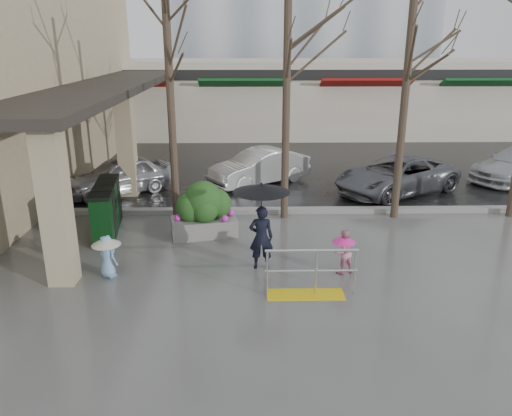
{
  "coord_description": "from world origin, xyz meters",
  "views": [
    {
      "loc": [
        0.1,
        -10.42,
        5.02
      ],
      "look_at": [
        0.3,
        0.62,
        1.3
      ],
      "focal_mm": 35.0,
      "sensor_mm": 36.0,
      "label": 1
    }
  ],
  "objects_px": {
    "news_boxes": "(107,209)",
    "tree_mideast": "(410,47)",
    "car_b": "(259,167)",
    "car_c": "(397,175)",
    "handrail": "(309,278)",
    "child_pink": "(344,249)",
    "child_blue": "(107,251)",
    "tree_west": "(167,38)",
    "woman": "(261,213)",
    "car_a": "(119,176)",
    "planter": "(204,210)",
    "tree_midwest": "(288,32)"
  },
  "relations": [
    {
      "from": "car_b",
      "to": "car_c",
      "type": "distance_m",
      "value": 4.86
    },
    {
      "from": "planter",
      "to": "child_blue",
      "type": "bearing_deg",
      "value": -127.82
    },
    {
      "from": "woman",
      "to": "planter",
      "type": "distance_m",
      "value": 2.64
    },
    {
      "from": "tree_midwest",
      "to": "news_boxes",
      "type": "relative_size",
      "value": 2.83
    },
    {
      "from": "woman",
      "to": "car_a",
      "type": "bearing_deg",
      "value": -52.36
    },
    {
      "from": "planter",
      "to": "news_boxes",
      "type": "distance_m",
      "value": 2.68
    },
    {
      "from": "child_pink",
      "to": "news_boxes",
      "type": "relative_size",
      "value": 0.42
    },
    {
      "from": "tree_mideast",
      "to": "car_a",
      "type": "bearing_deg",
      "value": 163.67
    },
    {
      "from": "car_b",
      "to": "child_pink",
      "type": "bearing_deg",
      "value": -21.63
    },
    {
      "from": "handrail",
      "to": "child_blue",
      "type": "relative_size",
      "value": 1.91
    },
    {
      "from": "car_c",
      "to": "handrail",
      "type": "bearing_deg",
      "value": -58.05
    },
    {
      "from": "handrail",
      "to": "child_blue",
      "type": "height_order",
      "value": "handrail"
    },
    {
      "from": "handrail",
      "to": "child_pink",
      "type": "xyz_separation_m",
      "value": [
        0.89,
        1.03,
        0.21
      ]
    },
    {
      "from": "child_blue",
      "to": "car_b",
      "type": "bearing_deg",
      "value": -80.7
    },
    {
      "from": "planter",
      "to": "news_boxes",
      "type": "xyz_separation_m",
      "value": [
        -2.66,
        0.26,
        -0.04
      ]
    },
    {
      "from": "car_a",
      "to": "car_b",
      "type": "relative_size",
      "value": 0.97
    },
    {
      "from": "car_a",
      "to": "car_c",
      "type": "distance_m",
      "value": 9.54
    },
    {
      "from": "tree_midwest",
      "to": "car_a",
      "type": "distance_m",
      "value": 7.62
    },
    {
      "from": "child_blue",
      "to": "car_b",
      "type": "distance_m",
      "value": 8.39
    },
    {
      "from": "news_boxes",
      "to": "tree_mideast",
      "type": "bearing_deg",
      "value": -0.08
    },
    {
      "from": "child_blue",
      "to": "tree_mideast",
      "type": "bearing_deg",
      "value": -118.39
    },
    {
      "from": "tree_west",
      "to": "woman",
      "type": "xyz_separation_m",
      "value": [
        2.41,
        -3.47,
        -3.75
      ]
    },
    {
      "from": "woman",
      "to": "planter",
      "type": "height_order",
      "value": "woman"
    },
    {
      "from": "tree_mideast",
      "to": "car_b",
      "type": "distance_m",
      "value": 6.89
    },
    {
      "from": "tree_mideast",
      "to": "news_boxes",
      "type": "xyz_separation_m",
      "value": [
        -8.23,
        -1.12,
        -4.18
      ]
    },
    {
      "from": "tree_midwest",
      "to": "car_a",
      "type": "height_order",
      "value": "tree_midwest"
    },
    {
      "from": "tree_west",
      "to": "woman",
      "type": "distance_m",
      "value": 5.65
    },
    {
      "from": "child_blue",
      "to": "handrail",
      "type": "bearing_deg",
      "value": -157.73
    },
    {
      "from": "news_boxes",
      "to": "car_a",
      "type": "bearing_deg",
      "value": 90.98
    },
    {
      "from": "tree_midwest",
      "to": "car_b",
      "type": "relative_size",
      "value": 1.83
    },
    {
      "from": "handrail",
      "to": "news_boxes",
      "type": "distance_m",
      "value": 6.29
    },
    {
      "from": "woman",
      "to": "child_blue",
      "type": "distance_m",
      "value": 3.51
    },
    {
      "from": "tree_midwest",
      "to": "child_blue",
      "type": "distance_m",
      "value": 7.34
    },
    {
      "from": "child_pink",
      "to": "child_blue",
      "type": "bearing_deg",
      "value": -21.07
    },
    {
      "from": "planter",
      "to": "child_pink",
      "type": "bearing_deg",
      "value": -35.86
    },
    {
      "from": "car_b",
      "to": "car_c",
      "type": "height_order",
      "value": "same"
    },
    {
      "from": "tree_mideast",
      "to": "child_blue",
      "type": "xyz_separation_m",
      "value": [
        -7.5,
        -3.87,
        -4.24
      ]
    },
    {
      "from": "car_a",
      "to": "tree_west",
      "type": "bearing_deg",
      "value": 8.34
    },
    {
      "from": "car_c",
      "to": "child_blue",
      "type": "bearing_deg",
      "value": -82.41
    },
    {
      "from": "handrail",
      "to": "child_pink",
      "type": "height_order",
      "value": "child_pink"
    },
    {
      "from": "tree_midwest",
      "to": "planter",
      "type": "bearing_deg",
      "value": -148.73
    },
    {
      "from": "handrail",
      "to": "tree_midwest",
      "type": "relative_size",
      "value": 0.27
    },
    {
      "from": "planter",
      "to": "news_boxes",
      "type": "relative_size",
      "value": 0.76
    },
    {
      "from": "news_boxes",
      "to": "car_a",
      "type": "height_order",
      "value": "news_boxes"
    },
    {
      "from": "child_pink",
      "to": "car_b",
      "type": "height_order",
      "value": "car_b"
    },
    {
      "from": "planter",
      "to": "car_b",
      "type": "xyz_separation_m",
      "value": [
        1.61,
        5.11,
        -0.09
      ]
    },
    {
      "from": "child_blue",
      "to": "car_c",
      "type": "distance_m",
      "value": 10.39
    },
    {
      "from": "handrail",
      "to": "tree_west",
      "type": "relative_size",
      "value": 0.28
    },
    {
      "from": "car_b",
      "to": "car_c",
      "type": "relative_size",
      "value": 0.84
    },
    {
      "from": "handrail",
      "to": "car_b",
      "type": "bearing_deg",
      "value": 95.43
    }
  ]
}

